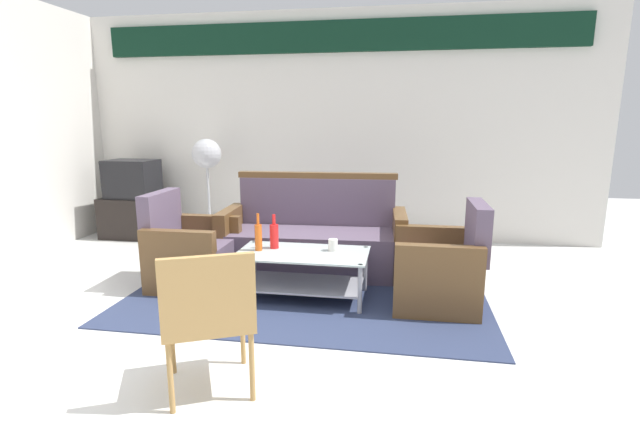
# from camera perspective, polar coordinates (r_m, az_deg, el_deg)

# --- Properties ---
(ground_plane) EXTENTS (14.00, 14.00, 0.00)m
(ground_plane) POSITION_cam_1_polar(r_m,az_deg,el_deg) (3.47, -5.95, -13.31)
(ground_plane) COLOR white
(wall_back) EXTENTS (6.52, 0.19, 2.80)m
(wall_back) POSITION_cam_1_polar(r_m,az_deg,el_deg) (6.12, 1.66, 12.17)
(wall_back) COLOR silver
(wall_back) RESTS_ON ground
(rug) EXTENTS (3.05, 2.04, 0.01)m
(rug) POSITION_cam_1_polar(r_m,az_deg,el_deg) (4.26, -1.37, -8.16)
(rug) COLOR #2D3856
(rug) RESTS_ON ground
(couch) EXTENTS (1.83, 0.82, 0.96)m
(couch) POSITION_cam_1_polar(r_m,az_deg,el_deg) (4.77, -0.74, -2.00)
(couch) COLOR #5B4C60
(couch) RESTS_ON rug
(armchair_left) EXTENTS (0.70, 0.76, 0.85)m
(armchair_left) POSITION_cam_1_polar(r_m,az_deg,el_deg) (4.55, -15.18, -3.52)
(armchair_left) COLOR #5B4C60
(armchair_left) RESTS_ON rug
(armchair_right) EXTENTS (0.70, 0.76, 0.85)m
(armchair_right) POSITION_cam_1_polar(r_m,az_deg,el_deg) (4.03, 14.14, -5.49)
(armchair_right) COLOR #5B4C60
(armchair_right) RESTS_ON rug
(coffee_table) EXTENTS (1.10, 0.60, 0.40)m
(coffee_table) POSITION_cam_1_polar(r_m,az_deg,el_deg) (4.05, -2.08, -5.29)
(coffee_table) COLOR silver
(coffee_table) RESTS_ON rug
(bottle_orange) EXTENTS (0.06, 0.06, 0.32)m
(bottle_orange) POSITION_cam_1_polar(r_m,az_deg,el_deg) (4.07, -7.38, -1.49)
(bottle_orange) COLOR #D85919
(bottle_orange) RESTS_ON coffee_table
(bottle_red) EXTENTS (0.08, 0.08, 0.30)m
(bottle_red) POSITION_cam_1_polar(r_m,az_deg,el_deg) (4.12, -5.51, -1.37)
(bottle_red) COLOR red
(bottle_red) RESTS_ON coffee_table
(cup) EXTENTS (0.08, 0.08, 0.10)m
(cup) POSITION_cam_1_polar(r_m,az_deg,el_deg) (4.04, 1.57, -2.52)
(cup) COLOR silver
(cup) RESTS_ON coffee_table
(tv_stand) EXTENTS (0.80, 0.50, 0.52)m
(tv_stand) POSITION_cam_1_polar(r_m,az_deg,el_deg) (6.62, -21.20, 0.76)
(tv_stand) COLOR black
(tv_stand) RESTS_ON ground
(television) EXTENTS (0.61, 0.47, 0.48)m
(television) POSITION_cam_1_polar(r_m,az_deg,el_deg) (6.55, -21.53, 5.06)
(television) COLOR black
(television) RESTS_ON tv_stand
(pedestal_fan) EXTENTS (0.36, 0.36, 1.27)m
(pedestal_fan) POSITION_cam_1_polar(r_m,az_deg,el_deg) (6.11, -13.39, 7.50)
(pedestal_fan) COLOR #2D2D33
(pedestal_fan) RESTS_ON ground
(wicker_chair) EXTENTS (0.64, 0.64, 0.84)m
(wicker_chair) POSITION_cam_1_polar(r_m,az_deg,el_deg) (2.66, -13.24, -10.13)
(wicker_chair) COLOR #AD844C
(wicker_chair) RESTS_ON ground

